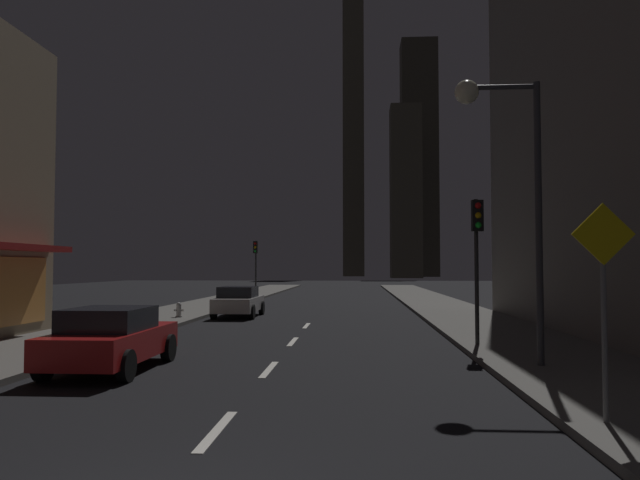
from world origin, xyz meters
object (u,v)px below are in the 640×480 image
Objects in this scene: traffic_light_near_right at (477,239)px; street_lamp_right at (501,151)px; car_parked_near at (111,338)px; traffic_light_far_left at (256,256)px; pedestrian_crossing_sign at (604,292)px; car_parked_far at (239,301)px; fire_hydrant_far_left at (179,310)px.

street_lamp_right is (-0.12, -3.53, 1.87)m from traffic_light_near_right.
car_parked_near is 0.64× the size of street_lamp_right.
traffic_light_far_left is 32.39m from street_lamp_right.
traffic_light_near_right is 1.33× the size of pedestrian_crossing_sign.
pedestrian_crossing_sign is at bearing -89.33° from traffic_light_near_right.
pedestrian_crossing_sign is at bearing -87.51° from street_lamp_right.
car_parked_far is at bearing 90.00° from car_parked_near.
car_parked_far is 1.34× the size of pedestrian_crossing_sign.
pedestrian_crossing_sign reaches higher than fire_hydrant_far_left.
car_parked_near is 10.23m from traffic_light_near_right.
car_parked_far is (0.00, 14.93, 0.00)m from car_parked_near.
fire_hydrant_far_left is (-2.30, 12.93, -0.29)m from car_parked_near.
car_parked_near is 1.34× the size of pedestrian_crossing_sign.
car_parked_far is at bearing 115.20° from pedestrian_crossing_sign.
car_parked_near is 6.48× the size of fire_hydrant_far_left.
fire_hydrant_far_left is at bearing 123.23° from pedestrian_crossing_sign.
fire_hydrant_far_left is (-2.30, -2.00, -0.29)m from car_parked_far.
pedestrian_crossing_sign is (11.50, -17.55, 1.56)m from fire_hydrant_far_left.
pedestrian_crossing_sign is (0.10, -8.60, -1.18)m from traffic_light_near_right.
street_lamp_right is at bearing -47.90° from fire_hydrant_far_left.
fire_hydrant_far_left is at bearing 100.09° from car_parked_near.
car_parked_near is at bearing 153.33° from pedestrian_crossing_sign.
street_lamp_right is at bearing 92.49° from pedestrian_crossing_sign.
pedestrian_crossing_sign reaches higher than car_parked_near.
street_lamp_right reaches higher than pedestrian_crossing_sign.
car_parked_far reaches higher than fire_hydrant_far_left.
fire_hydrant_far_left is 17.44m from street_lamp_right.
fire_hydrant_far_left is 0.10× the size of street_lamp_right.
traffic_light_far_left reaches higher than car_parked_far.
traffic_light_far_left reaches higher than car_parked_near.
pedestrian_crossing_sign is at bearing -72.65° from traffic_light_far_left.
car_parked_near is at bearing -177.15° from street_lamp_right.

